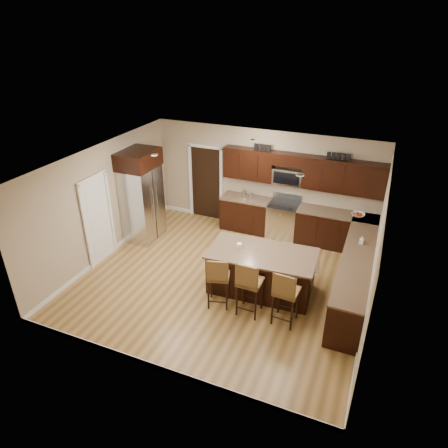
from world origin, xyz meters
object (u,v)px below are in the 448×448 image
at_px(refrigerator, 142,195).
at_px(stool_right, 285,292).
at_px(stool_mid, 249,283).
at_px(stool_left, 218,277).
at_px(island, 261,272).
at_px(range, 283,220).

bearing_deg(refrigerator, stool_right, -23.76).
distance_m(stool_mid, stool_right, 0.71).
relative_size(stool_left, refrigerator, 0.48).
xyz_separation_m(island, stool_left, (-0.62, -0.84, 0.28)).
height_order(island, refrigerator, refrigerator).
distance_m(island, refrigerator, 3.73).
xyz_separation_m(stool_left, stool_right, (1.34, -0.00, 0.02)).
bearing_deg(stool_left, stool_right, -15.89).
xyz_separation_m(stool_left, stool_mid, (0.63, -0.01, 0.04)).
relative_size(stool_left, stool_right, 0.97).
height_order(stool_right, refrigerator, refrigerator).
relative_size(stool_mid, refrigerator, 0.51).
distance_m(stool_right, refrigerator, 4.64).
bearing_deg(refrigerator, range, 23.74).
relative_size(range, stool_mid, 0.93).
distance_m(stool_mid, refrigerator, 4.01).
height_order(stool_left, refrigerator, refrigerator).
distance_m(stool_left, refrigerator, 3.47).
height_order(range, stool_right, stool_right).
bearing_deg(stool_left, range, 67.20).
height_order(range, refrigerator, refrigerator).
height_order(stool_mid, stool_right, stool_mid).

